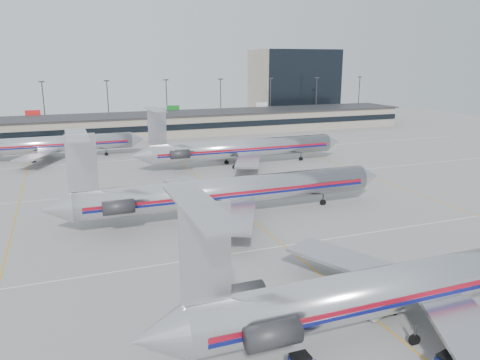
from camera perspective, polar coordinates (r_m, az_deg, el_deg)
name	(u,v)px	position (r m, az deg, el deg)	size (l,w,h in m)	color
ground	(330,283)	(47.26, 10.91, -12.19)	(260.00, 260.00, 0.00)	gray
apron_markings	(284,246)	(55.17, 5.40, -7.98)	(160.00, 0.15, 0.02)	silver
terminal	(147,125)	(136.66, -11.26, 6.60)	(162.00, 17.00, 6.25)	gray
light_mast_row	(138,102)	(149.85, -12.33, 9.30)	(163.60, 0.40, 15.28)	#38383D
distant_building	(293,83)	(184.55, 6.52, 11.64)	(30.00, 20.00, 25.00)	tan
jet_foreground	(417,283)	(41.01, 20.81, -11.64)	(47.24, 27.81, 12.36)	silver
jet_second_row	(225,191)	(63.62, -1.85, -1.38)	(48.41, 28.51, 12.67)	silver
jet_third_row	(240,148)	(95.37, -0.02, 3.89)	(45.35, 27.90, 12.40)	silver
jet_back_row	(42,145)	(109.63, -22.99, 4.00)	(42.49, 26.14, 11.62)	silver
belt_loader	(380,308)	(42.71, 16.73, -14.75)	(4.14, 2.31, 2.12)	#A9A9A9
ramp_worker_near	(441,307)	(44.08, 23.32, -14.00)	(0.61, 0.40, 1.67)	#92D313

